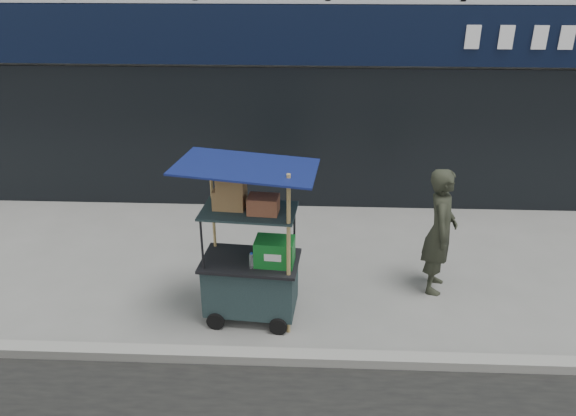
{
  "coord_description": "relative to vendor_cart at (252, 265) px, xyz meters",
  "views": [
    {
      "loc": [
        -0.21,
        -5.06,
        4.15
      ],
      "look_at": [
        -0.48,
        1.2,
        1.21
      ],
      "focal_mm": 35.0,
      "sensor_mm": 36.0,
      "label": 1
    }
  ],
  "objects": [
    {
      "name": "vendor_man",
      "position": [
        2.35,
        0.74,
        0.13
      ],
      "size": [
        0.54,
        0.69,
        1.69
      ],
      "primitive_type": "imported",
      "rotation": [
        0.0,
        0.0,
        1.34
      ],
      "color": "#272A1E",
      "rests_on": "ground"
    },
    {
      "name": "curb",
      "position": [
        0.89,
        -0.83,
        -0.66
      ],
      "size": [
        80.0,
        0.18,
        0.12
      ],
      "primitive_type": "cube",
      "color": "gray",
      "rests_on": "ground"
    },
    {
      "name": "ground",
      "position": [
        0.89,
        -0.63,
        -0.72
      ],
      "size": [
        80.0,
        80.0,
        0.0
      ],
      "primitive_type": "plane",
      "color": "slate",
      "rests_on": "ground"
    },
    {
      "name": "vendor_cart",
      "position": [
        0.0,
        0.0,
        0.0
      ],
      "size": [
        1.6,
        1.2,
        2.05
      ],
      "rotation": [
        0.0,
        0.0,
        -0.09
      ],
      "color": "black",
      "rests_on": "ground"
    }
  ]
}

